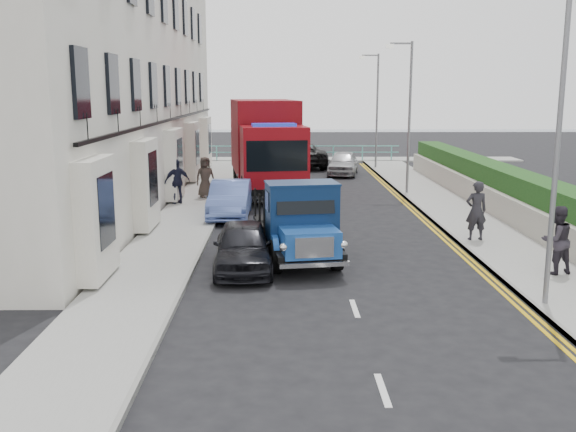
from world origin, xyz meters
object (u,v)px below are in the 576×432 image
at_px(lamp_mid, 407,109).
at_px(lamp_far, 375,104).
at_px(lamp_near, 553,130).
at_px(pedestrian_east_near, 476,211).
at_px(bedford_lorry, 301,227).
at_px(parked_car_front, 243,246).
at_px(red_lorry, 266,144).

distance_m(lamp_mid, lamp_far, 10.00).
relative_size(lamp_near, pedestrian_east_near, 3.69).
distance_m(lamp_near, bedford_lorry, 7.15).
relative_size(bedford_lorry, pedestrian_east_near, 2.68).
xyz_separation_m(lamp_far, pedestrian_east_near, (0.39, -19.79, -2.93)).
distance_m(lamp_near, lamp_far, 26.00).
relative_size(parked_car_front, pedestrian_east_near, 2.04).
height_order(lamp_mid, parked_car_front, lamp_mid).
bearing_deg(red_lorry, lamp_far, 47.15).
xyz_separation_m(lamp_far, red_lorry, (-6.53, -9.13, -1.67)).
bearing_deg(lamp_mid, parked_car_front, -118.29).
bearing_deg(lamp_mid, pedestrian_east_near, -87.72).
xyz_separation_m(parked_car_front, pedestrian_east_near, (7.26, 2.97, 0.41)).
distance_m(parked_car_front, pedestrian_east_near, 7.85).
height_order(bedford_lorry, red_lorry, red_lorry).
distance_m(lamp_mid, bedford_lorry, 13.59).
height_order(bedford_lorry, pedestrian_east_near, bedford_lorry).
bearing_deg(bedford_lorry, pedestrian_east_near, 14.02).
xyz_separation_m(lamp_near, parked_car_front, (-6.86, 3.24, -3.34)).
xyz_separation_m(red_lorry, parked_car_front, (-0.34, -13.62, -1.67)).
bearing_deg(parked_car_front, lamp_near, -28.10).
relative_size(lamp_near, bedford_lorry, 1.38).
xyz_separation_m(lamp_far, parked_car_front, (-6.86, -22.76, -3.34)).
bearing_deg(pedestrian_east_near, parked_car_front, 17.38).
xyz_separation_m(lamp_mid, bedford_lorry, (-5.28, -12.17, -2.93)).
relative_size(lamp_near, lamp_far, 1.00).
distance_m(lamp_near, pedestrian_east_near, 6.88).
bearing_deg(parked_car_front, pedestrian_east_near, 19.43).
bearing_deg(lamp_near, bedford_lorry, 144.03).
bearing_deg(lamp_far, parked_car_front, -106.79).
distance_m(lamp_far, bedford_lorry, 22.98).
relative_size(bedford_lorry, red_lorry, 0.59).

